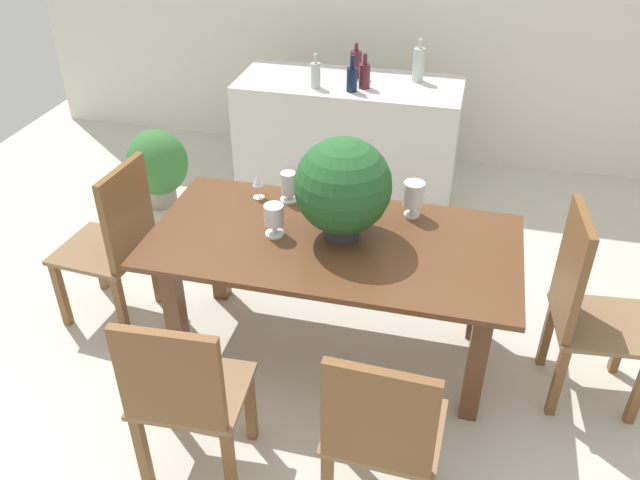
{
  "coord_description": "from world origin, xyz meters",
  "views": [
    {
      "loc": [
        0.59,
        -2.67,
        2.55
      ],
      "look_at": [
        -0.08,
        0.03,
        0.7
      ],
      "focal_mm": 36.75,
      "sensor_mm": 36.0,
      "label": 1
    }
  ],
  "objects": [
    {
      "name": "wine_bottle_green",
      "position": [
        0.19,
        1.8,
        1.06
      ],
      "size": [
        0.08,
        0.08,
        0.29
      ],
      "color": "#B2BFB7",
      "rests_on": "kitchen_counter"
    },
    {
      "name": "kitchen_counter",
      "position": [
        -0.27,
        1.68,
        0.47
      ],
      "size": [
        1.58,
        0.65,
        0.94
      ],
      "primitive_type": "cube",
      "color": "silver",
      "rests_on": "ground"
    },
    {
      "name": "crystal_vase_center_near",
      "position": [
        0.35,
        0.32,
        0.86
      ],
      "size": [
        0.11,
        0.11,
        0.2
      ],
      "color": "silver",
      "rests_on": "dining_table"
    },
    {
      "name": "dining_table",
      "position": [
        0.0,
        -0.0,
        0.61
      ],
      "size": [
        1.86,
        0.93,
        0.73
      ],
      "color": "brown",
      "rests_on": "ground"
    },
    {
      "name": "crystal_vase_right",
      "position": [
        -0.3,
        -0.03,
        0.84
      ],
      "size": [
        0.1,
        0.1,
        0.17
      ],
      "color": "silver",
      "rests_on": "dining_table"
    },
    {
      "name": "wine_bottle_amber",
      "position": [
        -0.47,
        1.5,
        1.03
      ],
      "size": [
        0.07,
        0.07,
        0.23
      ],
      "color": "#B2BFB7",
      "rests_on": "kitchen_counter"
    },
    {
      "name": "chair_foot_end",
      "position": [
        1.23,
        -0.01,
        0.57
      ],
      "size": [
        0.49,
        0.47,
        1.05
      ],
      "rotation": [
        0.0,
        0.0,
        1.67
      ],
      "color": "brown",
      "rests_on": "ground"
    },
    {
      "name": "wine_bottle_clear",
      "position": [
        -0.15,
        1.58,
        1.03
      ],
      "size": [
        0.08,
        0.08,
        0.24
      ],
      "color": "#511E28",
      "rests_on": "kitchen_counter"
    },
    {
      "name": "chair_near_left",
      "position": [
        -0.41,
        -0.97,
        0.53
      ],
      "size": [
        0.49,
        0.43,
        0.94
      ],
      "rotation": [
        0.0,
        0.0,
        3.2
      ],
      "color": "brown",
      "rests_on": "ground"
    },
    {
      "name": "potted_plant_floor",
      "position": [
        -1.62,
        1.26,
        0.33
      ],
      "size": [
        0.45,
        0.45,
        0.6
      ],
      "color": "#9E9384",
      "rests_on": "ground"
    },
    {
      "name": "crystal_vase_left",
      "position": [
        -0.32,
        0.32,
        0.83
      ],
      "size": [
        0.1,
        0.1,
        0.17
      ],
      "color": "silver",
      "rests_on": "dining_table"
    },
    {
      "name": "wine_bottle_dark",
      "position": [
        -0.25,
        1.78,
        1.04
      ],
      "size": [
        0.08,
        0.08,
        0.24
      ],
      "color": "#511E28",
      "rests_on": "kitchen_counter"
    },
    {
      "name": "chair_near_right",
      "position": [
        0.41,
        -0.97,
        0.53
      ],
      "size": [
        0.48,
        0.43,
        0.94
      ],
      "rotation": [
        0.0,
        0.0,
        3.1
      ],
      "color": "brown",
      "rests_on": "ground"
    },
    {
      "name": "ground_plane",
      "position": [
        0.0,
        0.0,
        0.0
      ],
      "size": [
        7.04,
        7.04,
        0.0
      ],
      "primitive_type": "plane",
      "color": "beige"
    },
    {
      "name": "wine_bottle_tall",
      "position": [
        -0.22,
        1.5,
        1.03
      ],
      "size": [
        0.07,
        0.07,
        0.25
      ],
      "color": "#0F1E38",
      "rests_on": "kitchen_counter"
    },
    {
      "name": "flower_centerpiece",
      "position": [
        0.04,
        0.04,
        1.02
      ],
      "size": [
        0.48,
        0.48,
        0.53
      ],
      "color": "#333338",
      "rests_on": "dining_table"
    },
    {
      "name": "chair_head_end",
      "position": [
        -1.23,
        -0.01,
        0.55
      ],
      "size": [
        0.51,
        0.48,
        1.0
      ],
      "rotation": [
        0.0,
        0.0,
        -1.65
      ],
      "color": "brown",
      "rests_on": "ground"
    },
    {
      "name": "wine_glass",
      "position": [
        -0.49,
        0.31,
        0.84
      ],
      "size": [
        0.06,
        0.06,
        0.15
      ],
      "color": "silver",
      "rests_on": "dining_table"
    }
  ]
}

